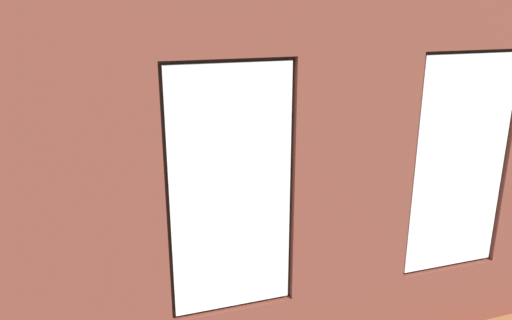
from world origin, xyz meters
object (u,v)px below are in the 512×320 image
(table_plant_small, at_px, (194,197))
(potted_plant_between_couches, at_px, (409,241))
(potted_plant_near_tv, at_px, (70,289))
(couch_by_window, at_px, (288,286))
(cup_ceramic, at_px, (221,196))
(potted_plant_by_left_couch, at_px, (366,176))
(potted_plant_corner_near_left, at_px, (360,145))
(media_console, at_px, (22,260))
(couch_left, at_px, (438,203))
(coffee_table, at_px, (221,203))
(tv_flatscreen, at_px, (13,203))
(candle_jar, at_px, (208,195))
(remote_silver, at_px, (229,200))
(potted_plant_mid_room_small, at_px, (298,176))

(table_plant_small, distance_m, potted_plant_between_couches, 2.87)
(potted_plant_near_tv, distance_m, potted_plant_between_couches, 3.54)
(couch_by_window, distance_m, table_plant_small, 2.23)
(cup_ceramic, distance_m, potted_plant_by_left_couch, 2.59)
(potted_plant_near_tv, relative_size, potted_plant_by_left_couch, 1.32)
(potted_plant_corner_near_left, bearing_deg, media_console, 22.83)
(media_console, xyz_separation_m, potted_plant_corner_near_left, (-5.63, -2.37, 0.21))
(couch_left, distance_m, potted_plant_corner_near_left, 2.54)
(coffee_table, distance_m, potted_plant_by_left_couch, 2.59)
(coffee_table, xyz_separation_m, potted_plant_between_couches, (-1.55, 2.22, 0.22))
(media_console, height_order, potted_plant_between_couches, potted_plant_between_couches)
(coffee_table, height_order, tv_flatscreen, tv_flatscreen)
(tv_flatscreen, bearing_deg, potted_plant_by_left_couch, -167.12)
(coffee_table, xyz_separation_m, candle_jar, (0.16, -0.09, 0.10))
(candle_jar, relative_size, potted_plant_between_couches, 0.11)
(remote_silver, bearing_deg, media_console, -3.12)
(potted_plant_between_couches, bearing_deg, potted_plant_corner_near_left, -112.22)
(media_console, bearing_deg, potted_plant_between_couches, 160.24)
(potted_plant_near_tv, relative_size, potted_plant_corner_near_left, 0.60)
(potted_plant_by_left_couch, bearing_deg, candle_jar, 6.63)
(potted_plant_mid_room_small, height_order, potted_plant_corner_near_left, potted_plant_corner_near_left)
(table_plant_small, distance_m, potted_plant_near_tv, 2.30)
(potted_plant_corner_near_left, xyz_separation_m, potted_plant_by_left_couch, (0.56, 1.21, -0.16))
(remote_silver, bearing_deg, cup_ceramic, -64.17)
(couch_left, height_order, table_plant_small, couch_left)
(table_plant_small, bearing_deg, couch_by_window, 103.33)
(coffee_table, xyz_separation_m, potted_plant_near_tv, (1.96, 1.79, 0.06))
(couch_by_window, height_order, media_console, couch_by_window)
(coffee_table, bearing_deg, cup_ceramic, 161.57)
(couch_left, height_order, coffee_table, couch_left)
(remote_silver, xyz_separation_m, potted_plant_corner_near_left, (-3.02, -1.72, 0.06))
(couch_left, bearing_deg, couch_by_window, -65.26)
(couch_by_window, relative_size, media_console, 1.68)
(table_plant_small, bearing_deg, tv_flatscreen, 17.04)
(remote_silver, distance_m, potted_plant_corner_near_left, 3.47)
(couch_left, bearing_deg, potted_plant_corner_near_left, 175.82)
(potted_plant_corner_near_left, bearing_deg, table_plant_small, 26.06)
(candle_jar, bearing_deg, potted_plant_between_couches, 126.67)
(potted_plant_between_couches, bearing_deg, couch_by_window, 1.99)
(couch_by_window, relative_size, remote_silver, 11.60)
(table_plant_small, distance_m, potted_plant_by_left_couch, 3.01)
(candle_jar, distance_m, potted_plant_corner_near_left, 3.62)
(tv_flatscreen, bearing_deg, remote_silver, -166.05)
(cup_ceramic, height_order, potted_plant_between_couches, potted_plant_between_couches)
(coffee_table, distance_m, tv_flatscreen, 2.70)
(table_plant_small, height_order, potted_plant_mid_room_small, table_plant_small)
(potted_plant_between_couches, xyz_separation_m, potted_plant_corner_near_left, (-1.56, -3.83, -0.09))
(tv_flatscreen, relative_size, potted_plant_by_left_couch, 2.43)
(couch_by_window, relative_size, cup_ceramic, 22.70)
(coffee_table, relative_size, potted_plant_corner_near_left, 1.18)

